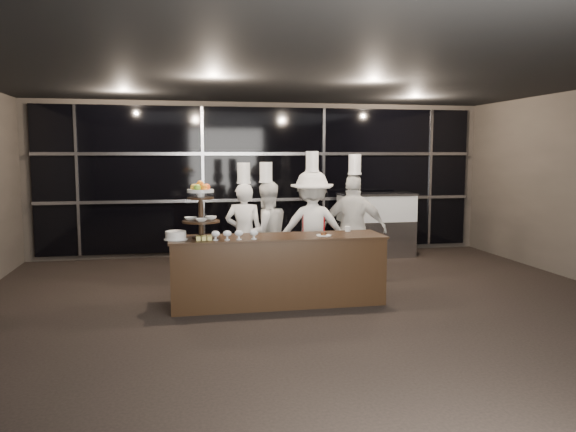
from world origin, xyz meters
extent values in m
plane|color=black|center=(0.00, 0.00, 0.00)|extent=(10.00, 10.00, 0.00)
plane|color=black|center=(0.00, 0.00, 3.00)|extent=(10.00, 10.00, 0.00)
plane|color=#473F38|center=(0.00, 5.00, 1.50)|extent=(9.00, 0.00, 9.00)
cube|color=black|center=(0.00, 4.94, 1.50)|extent=(8.60, 0.04, 2.80)
cube|color=#A5A5AA|center=(0.00, 4.89, 1.10)|extent=(8.60, 0.06, 0.06)
cube|color=#A5A5AA|center=(0.00, 4.89, 2.00)|extent=(8.60, 0.06, 0.06)
cube|color=#A5A5AA|center=(-3.50, 4.91, 1.50)|extent=(0.05, 0.05, 2.80)
cube|color=#A5A5AA|center=(-1.20, 4.91, 1.50)|extent=(0.05, 0.05, 2.80)
cube|color=#A5A5AA|center=(1.20, 4.91, 1.50)|extent=(0.05, 0.05, 2.80)
cube|color=#A5A5AA|center=(3.50, 4.91, 1.50)|extent=(0.05, 0.05, 2.80)
cube|color=black|center=(-0.40, 1.22, 0.45)|extent=(2.80, 0.70, 0.90)
cube|color=black|center=(-0.40, 1.22, 0.91)|extent=(2.84, 0.74, 0.03)
cylinder|color=black|center=(-1.40, 1.22, 0.94)|extent=(0.24, 0.24, 0.03)
cylinder|color=black|center=(-1.40, 1.22, 1.27)|extent=(0.06, 0.06, 0.70)
cylinder|color=black|center=(-1.40, 1.22, 1.14)|extent=(0.48, 0.48, 0.02)
cylinder|color=black|center=(-1.40, 1.22, 1.44)|extent=(0.34, 0.34, 0.02)
cylinder|color=white|center=(-1.40, 1.22, 1.48)|extent=(0.10, 0.10, 0.06)
cylinder|color=white|center=(-1.40, 1.22, 1.53)|extent=(0.34, 0.34, 0.04)
sphere|color=#F25114|center=(-1.32, 1.22, 1.58)|extent=(0.09, 0.09, 0.09)
sphere|color=#94C232|center=(-1.36, 1.29, 1.58)|extent=(0.09, 0.09, 0.09)
sphere|color=#F35414|center=(-1.44, 1.29, 1.58)|extent=(0.09, 0.09, 0.09)
sphere|color=yellow|center=(-1.48, 1.22, 1.58)|extent=(0.09, 0.09, 0.09)
sphere|color=#86BB30|center=(-1.44, 1.16, 1.58)|extent=(0.09, 0.09, 0.09)
sphere|color=orange|center=(-1.36, 1.16, 1.58)|extent=(0.09, 0.09, 0.09)
sphere|color=orange|center=(-1.40, 1.22, 1.62)|extent=(0.09, 0.09, 0.09)
imported|color=white|center=(-1.53, 1.28, 1.17)|extent=(0.16, 0.16, 0.04)
imported|color=white|center=(-1.27, 1.28, 1.18)|extent=(0.15, 0.15, 0.05)
imported|color=white|center=(-1.40, 1.10, 1.17)|extent=(0.16, 0.16, 0.04)
cylinder|color=silver|center=(-1.23, 1.00, 0.93)|extent=(0.07, 0.07, 0.01)
cylinder|color=silver|center=(-1.23, 1.00, 0.96)|extent=(0.02, 0.02, 0.05)
ellipsoid|color=silver|center=(-1.23, 1.00, 1.01)|extent=(0.11, 0.11, 0.08)
ellipsoid|color=green|center=(-1.23, 1.00, 1.01)|extent=(0.08, 0.08, 0.05)
cylinder|color=silver|center=(-1.09, 1.00, 0.93)|extent=(0.07, 0.07, 0.01)
cylinder|color=silver|center=(-1.09, 1.00, 0.96)|extent=(0.02, 0.02, 0.05)
ellipsoid|color=silver|center=(-1.09, 1.00, 1.01)|extent=(0.11, 0.11, 0.08)
ellipsoid|color=red|center=(-1.09, 1.00, 1.01)|extent=(0.08, 0.08, 0.05)
cylinder|color=silver|center=(-0.94, 1.00, 0.93)|extent=(0.07, 0.07, 0.01)
cylinder|color=silver|center=(-0.94, 1.00, 0.96)|extent=(0.02, 0.02, 0.05)
ellipsoid|color=silver|center=(-0.94, 1.00, 1.01)|extent=(0.11, 0.11, 0.08)
ellipsoid|color=#FBE9AF|center=(-0.94, 1.00, 1.01)|extent=(0.08, 0.08, 0.05)
cylinder|color=silver|center=(-0.75, 1.00, 0.93)|extent=(0.07, 0.07, 0.01)
cylinder|color=silver|center=(-0.75, 1.00, 0.96)|extent=(0.02, 0.02, 0.05)
ellipsoid|color=silver|center=(-0.75, 1.00, 1.01)|extent=(0.11, 0.11, 0.08)
ellipsoid|color=#4C2F16|center=(-0.75, 1.00, 1.01)|extent=(0.08, 0.08, 0.05)
cylinder|color=white|center=(-1.72, 1.17, 0.93)|extent=(0.30, 0.30, 0.01)
cylinder|color=white|center=(-1.72, 1.17, 0.98)|extent=(0.26, 0.26, 0.10)
cube|color=#DDD16C|center=(-1.45, 1.02, 0.95)|extent=(0.06, 0.06, 0.05)
cube|color=#DDD16C|center=(-1.38, 1.02, 0.95)|extent=(0.06, 0.06, 0.05)
cube|color=#DDD16C|center=(-1.31, 1.02, 0.95)|extent=(0.06, 0.06, 0.05)
cube|color=#DDD16C|center=(-1.45, 1.09, 0.95)|extent=(0.06, 0.06, 0.05)
cube|color=#DDD16C|center=(-1.38, 1.09, 0.95)|extent=(0.06, 0.06, 0.05)
cube|color=#DDD16C|center=(-1.31, 1.09, 0.95)|extent=(0.06, 0.06, 0.05)
cylinder|color=white|center=(0.20, 1.12, 0.93)|extent=(0.20, 0.20, 0.01)
cylinder|color=#4C2814|center=(0.20, 1.12, 0.95)|extent=(0.08, 0.08, 0.04)
cylinder|color=white|center=(0.64, 1.47, 0.96)|extent=(0.08, 0.08, 0.07)
cube|color=#A5A5AA|center=(2.11, 4.30, 0.35)|extent=(1.43, 0.61, 0.70)
cube|color=silver|center=(2.11, 4.30, 0.95)|extent=(1.43, 0.61, 0.50)
cube|color=#FFC67F|center=(2.11, 4.30, 0.95)|extent=(1.33, 0.51, 0.40)
cube|color=#A5A5AA|center=(2.11, 4.30, 1.22)|extent=(1.45, 0.63, 0.04)
imported|color=white|center=(-0.72, 2.29, 0.79)|extent=(0.66, 0.53, 1.57)
cylinder|color=white|center=(-0.72, 2.29, 1.72)|extent=(0.19, 0.19, 0.30)
cylinder|color=white|center=(-0.72, 2.29, 1.58)|extent=(0.21, 0.21, 0.03)
imported|color=white|center=(-0.37, 2.36, 0.79)|extent=(0.91, 0.79, 1.58)
cylinder|color=white|center=(-0.37, 2.36, 1.73)|extent=(0.19, 0.19, 0.30)
cylinder|color=white|center=(-0.37, 2.36, 1.58)|extent=(0.21, 0.21, 0.03)
imported|color=white|center=(0.31, 2.22, 0.87)|extent=(1.18, 0.74, 1.74)
cylinder|color=white|center=(0.31, 2.22, 1.89)|extent=(0.19, 0.19, 0.30)
cylinder|color=white|center=(0.31, 2.22, 1.75)|extent=(0.21, 0.21, 0.03)
cube|color=#AB0D11|center=(0.31, 2.10, 0.87)|extent=(0.34, 0.03, 0.65)
imported|color=white|center=(0.96, 2.17, 0.85)|extent=(1.07, 0.81, 1.70)
cylinder|color=white|center=(0.96, 2.17, 1.85)|extent=(0.19, 0.19, 0.30)
cylinder|color=white|center=(0.96, 2.17, 1.70)|extent=(0.21, 0.21, 0.03)
camera|label=1|loc=(-1.70, -6.00, 2.01)|focal=35.00mm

